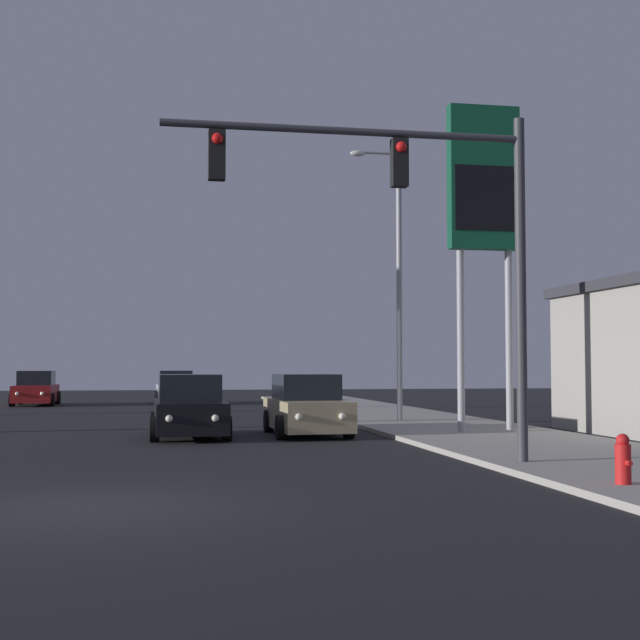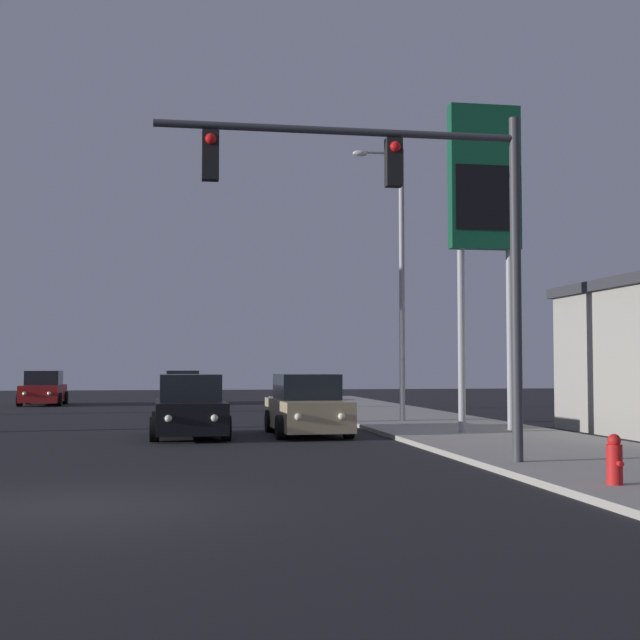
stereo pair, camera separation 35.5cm
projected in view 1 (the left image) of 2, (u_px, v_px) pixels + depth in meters
The scene contains 10 objects.
ground_plane at pixel (85, 508), 11.95m from camera, with size 120.00×120.00×0.00m, color black.
sidewalk_right at pixel (486, 436), 23.48m from camera, with size 5.00×60.00×0.12m.
car_silver at pixel (175, 389), 45.09m from camera, with size 2.04×4.34×1.68m.
car_tan at pixel (307, 407), 24.58m from camera, with size 2.04×4.34×1.68m.
car_black at pixel (189, 409), 23.82m from camera, with size 2.04×4.33×1.68m.
car_red at pixel (36, 390), 43.36m from camera, with size 2.04×4.31×1.68m.
traffic_light_mast at pixel (422, 215), 16.53m from camera, with size 6.85×0.36×6.50m.
street_lamp at pixel (395, 269), 29.39m from camera, with size 1.74×0.24×9.00m.
gas_station_sign at pixel (484, 196), 24.63m from camera, with size 2.00×0.42×9.00m.
fire_hydrant at pixel (623, 460), 13.46m from camera, with size 0.24×0.34×0.76m.
Camera 1 is at (0.94, -12.43, 1.90)m, focal length 50.00 mm.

